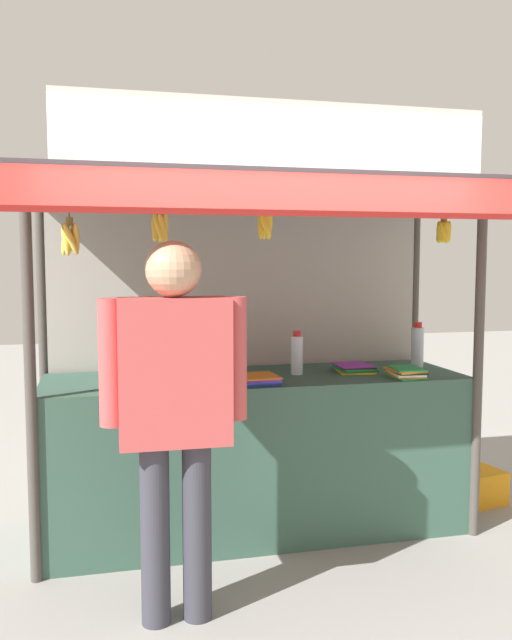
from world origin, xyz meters
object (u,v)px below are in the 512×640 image
Objects in this scene: water_bottle_rear_center at (188,361)px; magazine_stack_front_left at (406,372)px; water_bottle_back_left at (417,346)px; magazine_stack_front_right at (146,381)px; water_bottle_mid_left at (297,354)px; magazine_stack_right at (257,379)px; banana_bunch_leftmost at (160,227)px; plastic_crate at (474,485)px; water_bottle_center at (124,358)px; banana_bunch_inner_left at (444,232)px; banana_bunch_rightmost at (70,238)px; magazine_stack_far_right at (354,368)px; banana_bunch_inner_right at (265,225)px; vendor_person at (175,396)px.

water_bottle_rear_center reaches higher than magazine_stack_front_left.
magazine_stack_front_right is at bearing -168.97° from water_bottle_back_left.
water_bottle_mid_left is 0.96× the size of magazine_stack_right.
plastic_crate is (2.23, 0.59, -1.75)m from banana_bunch_leftmost.
water_bottle_center is 1.10× the size of banana_bunch_inner_left.
magazine_stack_right is at bearing -164.67° from water_bottle_back_left.
banana_bunch_leftmost is 0.79× the size of plastic_crate.
banana_bunch_rightmost is (-2.22, -0.60, 0.68)m from water_bottle_back_left.
banana_bunch_leftmost is 0.79× the size of banana_bunch_rightmost.
banana_bunch_inner_left is (1.41, -0.50, 0.77)m from water_bottle_rear_center.
water_bottle_rear_center is 1.33m from magazine_stack_front_left.
magazine_stack_far_right reaches higher than magazine_stack_right.
banana_bunch_inner_left is 1.06× the size of banana_bunch_inner_right.
magazine_stack_front_right is (-0.27, -0.27, -0.06)m from water_bottle_rear_center.
water_bottle_mid_left is at bearing -176.04° from plastic_crate.
water_bottle_rear_center is 1.68m from banana_bunch_inner_left.
magazine_stack_front_right is at bearing -177.14° from magazine_stack_right.
banana_bunch_inner_left is at bearing -14.63° from magazine_stack_right.
banana_bunch_inner_right is at bearing -145.04° from magazine_stack_far_right.
water_bottle_rear_center reaches higher than magazine_stack_front_right.
banana_bunch_leftmost reaches higher than magazine_stack_front_right.
water_bottle_back_left is at bearing 179.95° from plastic_crate.
vendor_person is at bearing -101.08° from water_bottle_rear_center.
magazine_stack_right is 0.93× the size of magazine_stack_front_right.
water_bottle_back_left is at bearing 75.09° from banana_bunch_inner_left.
magazine_stack_right is (0.38, -0.23, -0.09)m from water_bottle_rear_center.
magazine_stack_right is 0.74m from magazine_stack_far_right.
banana_bunch_rightmost reaches higher than plastic_crate.
banana_bunch_leftmost is at bearing 179.88° from banana_bunch_inner_right.
banana_bunch_leftmost is at bearing -87.36° from vendor_person.
water_bottle_back_left is (0.88, 0.09, 0.01)m from water_bottle_mid_left.
banana_bunch_inner_left is at bearing -136.15° from plastic_crate.
magazine_stack_front_left is (0.61, -0.27, -0.10)m from water_bottle_mid_left.
magazine_stack_front_right is 1.20× the size of banana_bunch_inner_left.
water_bottle_rear_center is 0.72× the size of banana_bunch_rightmost.
water_bottle_center is 1.17× the size of banana_bunch_inner_right.
magazine_stack_far_right is 1.05m from banana_bunch_inner_left.
banana_bunch_rightmost reaches higher than water_bottle_mid_left.
magazine_stack_far_right is at bearing 0.23° from water_bottle_rear_center.
vendor_person reaches higher than magazine_stack_front_right.
magazine_stack_far_right is at bearing -1.46° from water_bottle_center.
water_bottle_rear_center is at bearing -179.77° from magazine_stack_far_right.
plastic_crate is at bearing 43.85° from banana_bunch_inner_left.
water_bottle_center reaches higher than magazine_stack_far_right.
magazine_stack_front_right is at bearing 32.11° from banana_bunch_rightmost.
plastic_crate is at bearing 8.85° from magazine_stack_front_right.
vendor_person is (-1.75, -1.05, -0.05)m from water_bottle_back_left.
water_bottle_mid_left is 1.30m from vendor_person.
water_bottle_back_left reaches higher than magazine_stack_far_right.
banana_bunch_inner_right is at bearing -153.82° from water_bottle_back_left.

